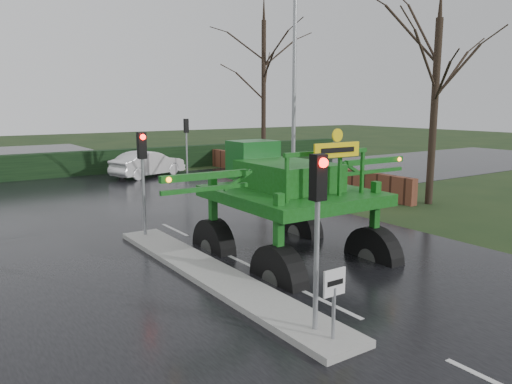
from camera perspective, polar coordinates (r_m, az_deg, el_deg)
ground at (r=11.52m, az=8.39°, el=-12.61°), size 140.00×140.00×0.00m
road_main at (r=19.69m, az=-11.74°, el=-3.12°), size 14.00×80.00×0.02m
road_cross at (r=25.24m, az=-17.02°, el=-0.47°), size 80.00×12.00×0.02m
median_island at (r=13.05m, az=-5.02°, el=-9.39°), size 1.20×10.00×0.16m
hedge_row at (r=32.79m, az=-21.31°, el=2.93°), size 44.00×0.90×1.50m
brick_wall at (r=29.92m, az=2.47°, el=2.70°), size 0.40×20.00×1.20m
keep_left_sign at (r=9.29m, az=8.93°, el=-11.29°), size 0.50×0.07×1.35m
traffic_signal_near at (r=9.20m, az=7.09°, el=-1.48°), size 0.26×0.33×3.52m
traffic_signal_mid at (r=16.48m, az=-12.85°, el=3.43°), size 0.26×0.33×3.52m
traffic_signal_far at (r=31.05m, az=-7.97°, el=6.57°), size 0.26×0.33×3.52m
street_light_right at (r=25.15m, az=3.84°, el=13.61°), size 3.85×0.30×10.00m
tree_right_near at (r=23.30m, az=19.84°, el=11.38°), size 5.60×5.60×9.64m
tree_right_far at (r=35.25m, az=0.89°, el=13.42°), size 7.00×7.00×12.05m
crop_sprayer at (r=12.39m, az=2.04°, el=-0.08°), size 8.48×5.33×4.74m
white_sedan at (r=31.35m, az=-12.18°, el=1.71°), size 5.04×3.10×1.57m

